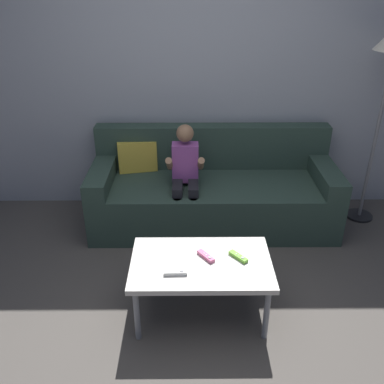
{
  "coord_description": "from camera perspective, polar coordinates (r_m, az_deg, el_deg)",
  "views": [
    {
      "loc": [
        -0.03,
        -1.86,
        2.04
      ],
      "look_at": [
        -0.01,
        0.89,
        0.59
      ],
      "focal_mm": 39.63,
      "sensor_mm": 36.0,
      "label": 1
    }
  ],
  "objects": [
    {
      "name": "game_remote_white_far_corner",
      "position": [
        2.58,
        -2.23,
        -10.81
      ],
      "size": [
        0.14,
        0.04,
        0.03
      ],
      "color": "white",
      "rests_on": "coffee_table"
    },
    {
      "name": "game_remote_pink_center",
      "position": [
        2.72,
        1.88,
        -8.64
      ],
      "size": [
        0.11,
        0.13,
        0.03
      ],
      "color": "pink",
      "rests_on": "coffee_table"
    },
    {
      "name": "coffee_table",
      "position": [
        2.71,
        1.23,
        -10.0
      ],
      "size": [
        0.88,
        0.55,
        0.42
      ],
      "color": "beige",
      "rests_on": "ground"
    },
    {
      "name": "ground_plane",
      "position": [
        2.76,
        0.45,
        -19.9
      ],
      "size": [
        9.24,
        9.24,
        0.0
      ],
      "primitive_type": "plane",
      "color": "#4C4742"
    },
    {
      "name": "wall_back",
      "position": [
        3.81,
        0.09,
        15.79
      ],
      "size": [
        4.62,
        0.05,
        2.5
      ],
      "primitive_type": "cube",
      "color": "#999EA8",
      "rests_on": "ground"
    },
    {
      "name": "game_remote_lime_near_edge",
      "position": [
        2.73,
        6.25,
        -8.65
      ],
      "size": [
        0.12,
        0.13,
        0.03
      ],
      "color": "#72C638",
      "rests_on": "coffee_table"
    },
    {
      "name": "couch",
      "position": [
        3.77,
        2.7,
        0.04
      ],
      "size": [
        2.1,
        0.8,
        0.81
      ],
      "color": "#2D4238",
      "rests_on": "ground"
    },
    {
      "name": "person_seated_on_couch",
      "position": [
        3.5,
        -0.92,
        2.37
      ],
      "size": [
        0.31,
        0.38,
        0.94
      ],
      "color": "black",
      "rests_on": "ground"
    }
  ]
}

